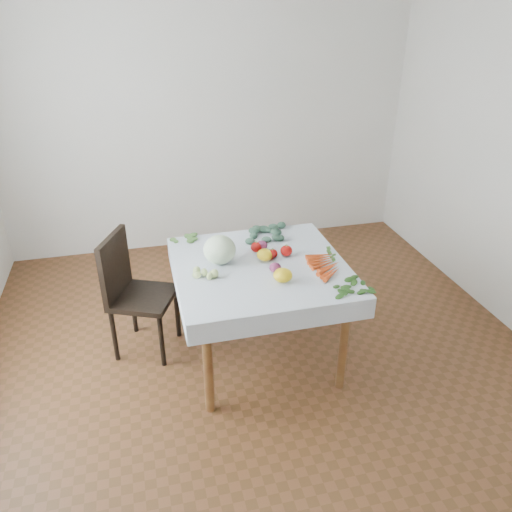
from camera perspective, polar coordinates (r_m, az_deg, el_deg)
The scene contains 19 objects.
ground at distance 3.72m, azimuth 0.46°, elevation -11.29°, with size 4.00×4.00×0.00m, color brown.
back_wall at distance 4.95m, azimuth -5.54°, elevation 16.05°, with size 4.00×0.04×2.70m, color silver.
table at distance 3.35m, azimuth 0.50°, elevation -2.56°, with size 1.00×1.00×0.75m.
tablecloth at distance 3.30m, azimuth 0.51°, elevation -1.07°, with size 1.12×1.12×0.01m, color white.
chair at distance 3.62m, azimuth -14.09°, elevation -3.44°, with size 0.54×0.54×0.90m.
cabbage at distance 3.29m, azimuth -4.19°, elevation 0.73°, with size 0.21×0.21×0.19m, color #DBF1C9.
tomato_a at distance 3.38m, azimuth 1.90°, elevation 0.28°, with size 0.07×0.07×0.06m, color #AB0D0B.
tomato_b at distance 3.35m, azimuth 1.53°, elevation 0.13°, with size 0.08×0.08×0.07m, color #AB0D0B.
tomato_c at distance 3.45m, azimuth 0.03°, elevation 1.02°, with size 0.08×0.08×0.07m, color #AB0D0B.
tomato_d at distance 3.41m, azimuth 3.49°, elevation 0.61°, with size 0.08×0.08×0.07m, color #AB0D0B.
heirloom_back at distance 3.34m, azimuth 1.03°, elevation 0.14°, with size 0.11×0.11×0.08m, color gold.
heirloom_front at distance 3.10m, azimuth 3.08°, elevation -2.20°, with size 0.12×0.12×0.08m, color gold.
onion_a at distance 3.47m, azimuth 0.65°, elevation 1.20°, with size 0.08×0.08×0.07m, color #621C45.
onion_b at distance 3.20m, azimuth 2.21°, elevation -1.33°, with size 0.08×0.08×0.07m, color #621C45.
tomatillo_cluster at distance 3.16m, azimuth -5.69°, elevation -2.08°, with size 0.14×0.10×0.04m.
carrot_bunch at distance 3.30m, azimuth 8.03°, elevation -0.95°, with size 0.20×0.35×0.03m.
kale_bunch at distance 3.70m, azimuth 1.11°, elevation 2.71°, with size 0.30×0.28×0.04m.
basil_bunch at distance 3.10m, azimuth 10.71°, elevation -3.41°, with size 0.29×0.21×0.01m.
dill_bunch at distance 3.65m, azimuth -8.03°, elevation 1.87°, with size 0.20×0.14×0.02m.
Camera 1 is at (-0.73, -2.80, 2.34)m, focal length 35.00 mm.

